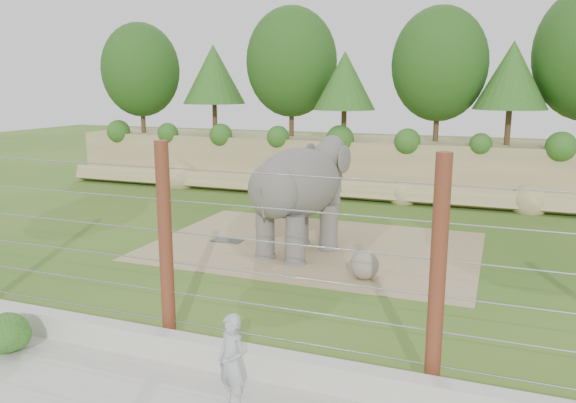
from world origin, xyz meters
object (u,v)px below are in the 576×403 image
(elephant, at_px, (298,199))
(barrier_fence, at_px, (166,246))
(zookeeper, at_px, (232,362))
(stone_ball, at_px, (364,265))

(elephant, height_order, barrier_fence, barrier_fence)
(zookeeper, bearing_deg, elephant, 127.29)
(barrier_fence, relative_size, zookeeper, 13.07)
(elephant, bearing_deg, zookeeper, -61.63)
(elephant, height_order, zookeeper, elephant)
(barrier_fence, height_order, zookeeper, barrier_fence)
(stone_ball, distance_m, zookeeper, 6.62)
(elephant, bearing_deg, barrier_fence, -76.92)
(elephant, xyz_separation_m, stone_ball, (2.41, -1.56, -1.27))
(elephant, distance_m, zookeeper, 8.40)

